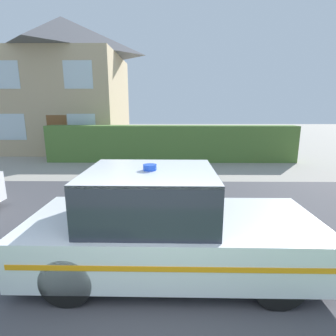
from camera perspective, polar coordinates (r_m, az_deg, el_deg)
road_strip at (r=5.83m, az=-2.32°, el=-11.84°), size 28.00×6.54×0.01m
garden_hedge at (r=12.22m, az=0.75°, el=5.34°), size 11.45×0.79×1.66m
police_car at (r=4.01m, az=-0.36°, el=-12.44°), size 4.26×1.79×1.65m
house_left at (r=17.43m, az=-21.31°, el=16.61°), size 6.77×6.32×7.49m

